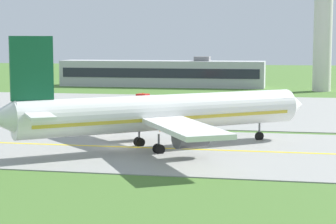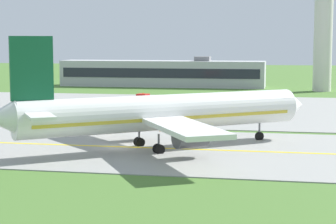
{
  "view_description": "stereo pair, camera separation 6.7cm",
  "coord_description": "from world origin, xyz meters",
  "px_view_note": "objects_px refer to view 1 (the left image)",
  "views": [
    {
      "loc": [
        18.9,
        -67.87,
        12.22
      ],
      "look_at": [
        5.17,
        2.15,
        4.0
      ],
      "focal_mm": 66.27,
      "sensor_mm": 36.0,
      "label": 1
    },
    {
      "loc": [
        18.96,
        -67.86,
        12.22
      ],
      "look_at": [
        5.17,
        2.15,
        4.0
      ],
      "focal_mm": 66.27,
      "sensor_mm": 36.0,
      "label": 2
    }
  ],
  "objects_px": {
    "service_truck_baggage": "(128,104)",
    "control_tower": "(323,17)",
    "airplane_lead": "(161,113)",
    "service_truck_catering": "(146,100)"
  },
  "relations": [
    {
      "from": "service_truck_baggage",
      "to": "control_tower",
      "type": "distance_m",
      "value": 65.44
    },
    {
      "from": "airplane_lead",
      "to": "service_truck_baggage",
      "type": "relative_size",
      "value": 5.35
    },
    {
      "from": "service_truck_baggage",
      "to": "service_truck_catering",
      "type": "xyz_separation_m",
      "value": [
        0.38,
        11.49,
        -0.35
      ]
    },
    {
      "from": "airplane_lead",
      "to": "service_truck_baggage",
      "type": "height_order",
      "value": "airplane_lead"
    },
    {
      "from": "service_truck_catering",
      "to": "control_tower",
      "type": "bearing_deg",
      "value": 50.72
    },
    {
      "from": "control_tower",
      "to": "service_truck_baggage",
      "type": "bearing_deg",
      "value": -122.95
    },
    {
      "from": "airplane_lead",
      "to": "control_tower",
      "type": "bearing_deg",
      "value": 75.91
    },
    {
      "from": "service_truck_catering",
      "to": "control_tower",
      "type": "xyz_separation_m",
      "value": [
        34.08,
        41.68,
        16.73
      ]
    },
    {
      "from": "airplane_lead",
      "to": "service_truck_baggage",
      "type": "bearing_deg",
      "value": 110.51
    },
    {
      "from": "service_truck_baggage",
      "to": "control_tower",
      "type": "height_order",
      "value": "control_tower"
    }
  ]
}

